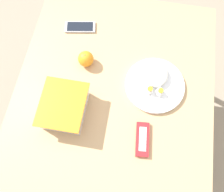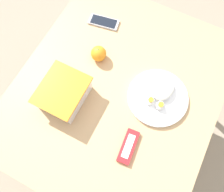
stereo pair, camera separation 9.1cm
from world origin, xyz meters
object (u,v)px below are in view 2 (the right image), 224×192
Objects in this scene: food_container at (64,94)px; candy_bar at (128,146)px; cell_phone at (104,22)px; orange_fruit at (99,54)px; rice_plate at (159,95)px.

candy_bar is (-0.07, -0.33, -0.03)m from food_container.
candy_bar is 0.60m from cell_phone.
food_container reaches higher than orange_fruit.
orange_fruit reaches higher than candy_bar.
cell_phone is (0.42, 0.03, -0.04)m from food_container.
food_container is 0.34m from candy_bar.
food_container is 0.42m from cell_phone.
cell_phone is at bearing 58.72° from rice_plate.
candy_bar is at bearing 174.68° from rice_plate.
orange_fruit is 0.42m from candy_bar.
orange_fruit is at bearing -158.82° from cell_phone.
cell_phone is (0.48, 0.36, -0.00)m from candy_bar.
orange_fruit is at bearing 44.08° from candy_bar.
cell_phone is (0.23, 0.39, -0.01)m from rice_plate.
candy_bar is 0.91× the size of cell_phone.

